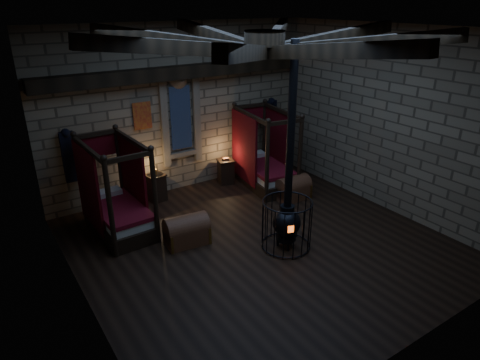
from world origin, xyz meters
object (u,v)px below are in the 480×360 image
bed_left (117,209)px  bed_right (264,167)px  trunk_right (293,189)px  trunk_left (187,231)px  stove (287,220)px

bed_left → bed_right: size_ratio=0.97×
trunk_right → bed_left: bearing=169.0°
bed_right → trunk_left: (-3.12, -1.57, -0.22)m
bed_left → stove: bearing=-47.3°
bed_left → stove: stove is taller
bed_left → bed_right: (4.09, 0.23, 0.01)m
trunk_left → stove: size_ratio=0.23×
bed_left → trunk_right: size_ratio=2.38×
bed_left → bed_right: bearing=1.0°
bed_left → trunk_right: bearing=-14.4°
bed_right → trunk_left: bed_right is taller
bed_right → trunk_left: size_ratio=2.23×
bed_left → bed_right: bed_right is taller
trunk_left → bed_left: bearing=132.5°
trunk_right → trunk_left: bearing=-171.0°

